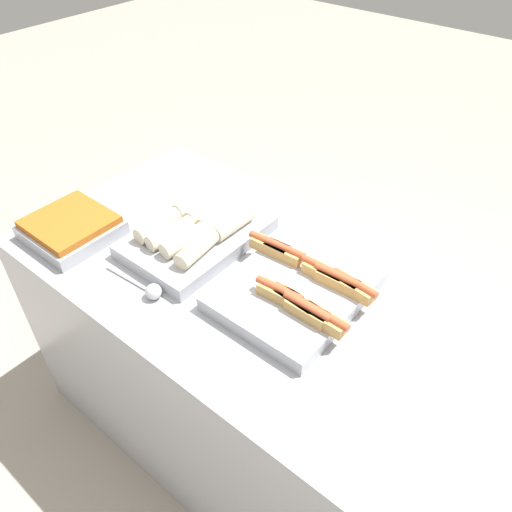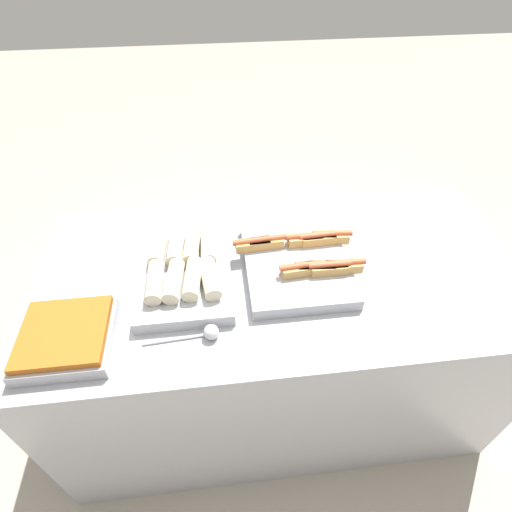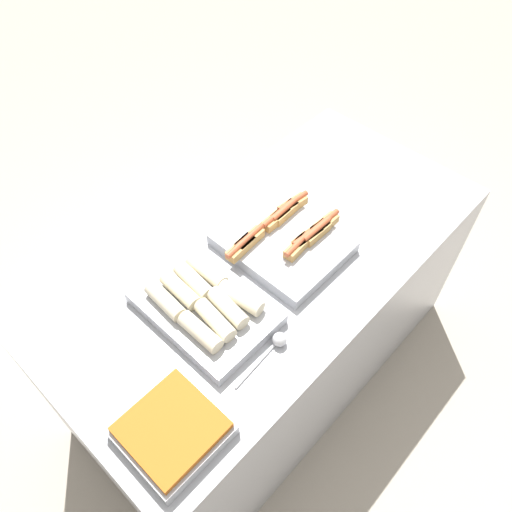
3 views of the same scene
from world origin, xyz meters
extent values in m
plane|color=#ADA393|center=(0.00, 0.00, 0.00)|extent=(12.00, 12.00, 0.00)
cube|color=#A8AAB2|center=(0.00, 0.00, 0.44)|extent=(1.81, 0.88, 0.88)
cube|color=#A8AAB2|center=(0.05, 0.00, 0.91)|extent=(0.37, 0.45, 0.05)
cube|color=tan|center=(0.15, 0.08, 0.95)|extent=(0.13, 0.05, 0.04)
cylinder|color=#C15633|center=(0.15, 0.08, 0.97)|extent=(0.15, 0.03, 0.02)
cube|color=tan|center=(0.21, -0.08, 0.95)|extent=(0.13, 0.05, 0.04)
cylinder|color=#C15633|center=(0.21, -0.08, 0.97)|extent=(0.15, 0.03, 0.02)
cube|color=tan|center=(0.15, -0.08, 0.95)|extent=(0.13, 0.05, 0.04)
cylinder|color=#C15633|center=(0.15, -0.08, 0.97)|extent=(0.15, 0.02, 0.02)
cube|color=tan|center=(0.20, 0.08, 0.95)|extent=(0.13, 0.06, 0.04)
cylinder|color=#C15633|center=(0.20, 0.08, 0.97)|extent=(0.15, 0.04, 0.02)
cube|color=tan|center=(-0.05, 0.08, 0.95)|extent=(0.13, 0.05, 0.04)
cylinder|color=#C15633|center=(-0.05, 0.08, 0.97)|extent=(0.15, 0.03, 0.02)
cube|color=tan|center=(0.05, -0.08, 0.95)|extent=(0.13, 0.05, 0.04)
cylinder|color=#C15633|center=(0.05, -0.08, 0.97)|extent=(0.15, 0.03, 0.02)
cube|color=tan|center=(-0.10, 0.07, 0.95)|extent=(0.13, 0.05, 0.04)
cylinder|color=#C15633|center=(-0.10, 0.07, 0.97)|extent=(0.15, 0.03, 0.02)
cube|color=tan|center=(0.11, -0.07, 0.95)|extent=(0.13, 0.05, 0.04)
cylinder|color=#C15633|center=(0.11, -0.07, 0.97)|extent=(0.15, 0.03, 0.02)
cube|color=tan|center=(0.10, 0.08, 0.95)|extent=(0.13, 0.05, 0.04)
cylinder|color=#C15633|center=(0.10, 0.08, 0.97)|extent=(0.15, 0.02, 0.02)
cube|color=#A8AAB2|center=(-0.35, 0.00, 0.91)|extent=(0.33, 0.47, 0.05)
cylinder|color=beige|center=(-0.38, 0.09, 0.96)|extent=(0.06, 0.17, 0.06)
cylinder|color=beige|center=(-0.26, -0.09, 0.96)|extent=(0.07, 0.17, 0.06)
cylinder|color=beige|center=(-0.45, -0.08, 0.96)|extent=(0.06, 0.17, 0.06)
cylinder|color=beige|center=(-0.38, -0.09, 0.96)|extent=(0.07, 0.17, 0.06)
cylinder|color=beige|center=(-0.32, 0.08, 0.96)|extent=(0.07, 0.17, 0.06)
cylinder|color=beige|center=(-0.26, 0.08, 0.96)|extent=(0.06, 0.17, 0.06)
cylinder|color=beige|center=(-0.45, 0.09, 0.96)|extent=(0.06, 0.17, 0.06)
cylinder|color=beige|center=(-0.32, -0.08, 0.96)|extent=(0.07, 0.17, 0.06)
cube|color=#A8AAB2|center=(-0.71, -0.25, 0.91)|extent=(0.28, 0.27, 0.05)
cube|color=#B7601E|center=(-0.71, -0.25, 0.95)|extent=(0.26, 0.25, 0.02)
cylinder|color=silver|center=(-0.38, -0.27, 0.89)|extent=(0.22, 0.02, 0.01)
sphere|color=silver|center=(-0.27, -0.27, 0.91)|extent=(0.05, 0.05, 0.05)
camera|label=1|loc=(0.64, -0.89, 1.96)|focal=35.00mm
camera|label=2|loc=(-0.21, -1.02, 1.95)|focal=28.00mm
camera|label=3|loc=(-0.93, -0.78, 2.36)|focal=35.00mm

